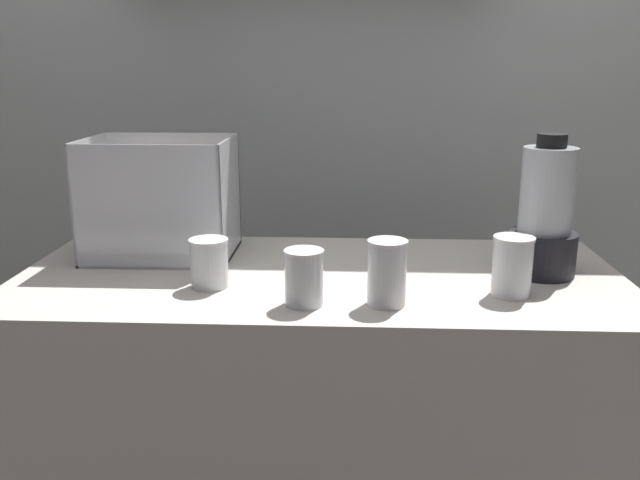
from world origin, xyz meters
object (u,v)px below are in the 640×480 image
Objects in this scene: juice_cup_carrot_far_left at (210,266)px; juice_cup_orange_left at (304,280)px; blender_pitcher at (545,218)px; juice_cup_carrot_middle at (387,275)px; juice_cup_orange_right at (512,270)px; carrot_display_bin at (165,218)px.

juice_cup_orange_left reaches higher than juice_cup_carrot_far_left.
juice_cup_carrot_middle is at bearing -149.25° from blender_pitcher.
juice_cup_orange_right is (-0.10, -0.15, -0.08)m from blender_pitcher.
carrot_display_bin is 3.30× the size of juice_cup_carrot_far_left.
juice_cup_carrot_middle is at bearing -13.67° from juice_cup_carrot_far_left.
blender_pitcher is 3.01× the size of juice_cup_carrot_far_left.
carrot_display_bin reaches higher than juice_cup_carrot_middle.
juice_cup_carrot_far_left is 0.24m from juice_cup_orange_left.
juice_cup_orange_left is (0.38, -0.34, -0.04)m from carrot_display_bin.
blender_pitcher is 0.59m from juice_cup_orange_left.
juice_cup_orange_left is 0.90× the size of juice_cup_orange_right.
juice_cup_orange_left is 0.44m from juice_cup_orange_right.
juice_cup_orange_left is (-0.53, -0.23, -0.08)m from blender_pitcher.
blender_pitcher reaches higher than carrot_display_bin.
juice_cup_carrot_middle is at bearing -165.47° from juice_cup_orange_right.
juice_cup_orange_right reaches higher than juice_cup_orange_left.
juice_cup_carrot_middle is at bearing 3.18° from juice_cup_orange_left.
blender_pitcher is at bearing 30.75° from juice_cup_carrot_middle.
juice_cup_orange_right is (0.64, -0.02, 0.01)m from juice_cup_carrot_far_left.
juice_cup_orange_left is at bearing -169.77° from juice_cup_orange_right.
juice_cup_orange_right is at bearing -18.30° from carrot_display_bin.
juice_cup_carrot_middle reaches higher than juice_cup_orange_left.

